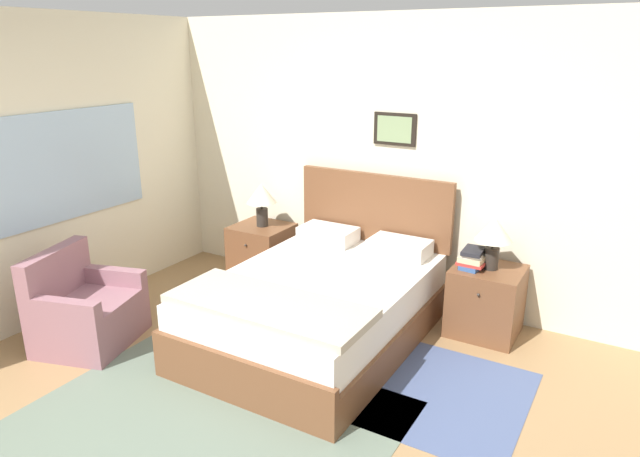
# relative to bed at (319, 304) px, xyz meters

# --- Properties ---
(wall_back) EXTENTS (6.92, 0.09, 2.60)m
(wall_back) POSITION_rel_bed_xyz_m (0.02, 1.13, 0.99)
(wall_back) COLOR beige
(wall_back) RESTS_ON ground_plane
(wall_left) EXTENTS (0.08, 5.26, 2.60)m
(wall_left) POSITION_rel_bed_xyz_m (-2.27, -0.34, 0.99)
(wall_left) COLOR beige
(wall_left) RESTS_ON ground_plane
(area_rug_main) EXTENTS (2.32, 1.91, 0.01)m
(area_rug_main) POSITION_rel_bed_xyz_m (-0.07, -1.36, -0.30)
(area_rug_main) COLOR slate
(area_rug_main) RESTS_ON ground_plane
(area_rug_bedside) EXTENTS (0.96, 1.23, 0.01)m
(area_rug_bedside) POSITION_rel_bed_xyz_m (1.23, -0.26, -0.30)
(area_rug_bedside) COLOR #47567F
(area_rug_bedside) RESTS_ON ground_plane
(bed) EXTENTS (1.50, 2.14, 1.20)m
(bed) POSITION_rel_bed_xyz_m (0.00, 0.00, 0.00)
(bed) COLOR brown
(bed) RESTS_ON ground_plane
(armchair) EXTENTS (0.84, 0.90, 0.78)m
(armchair) POSITION_rel_bed_xyz_m (-1.60, -1.01, -0.04)
(armchair) COLOR #8E606B
(armchair) RESTS_ON ground_plane
(nightstand_near_window) EXTENTS (0.55, 0.54, 0.58)m
(nightstand_near_window) POSITION_rel_bed_xyz_m (-1.15, 0.79, -0.02)
(nightstand_near_window) COLOR brown
(nightstand_near_window) RESTS_ON ground_plane
(nightstand_by_door) EXTENTS (0.55, 0.54, 0.58)m
(nightstand_by_door) POSITION_rel_bed_xyz_m (1.15, 0.79, -0.02)
(nightstand_by_door) COLOR brown
(nightstand_by_door) RESTS_ON ground_plane
(table_lamp_near_window) EXTENTS (0.30, 0.30, 0.44)m
(table_lamp_near_window) POSITION_rel_bed_xyz_m (-1.13, 0.79, 0.58)
(table_lamp_near_window) COLOR #2D2823
(table_lamp_near_window) RESTS_ON nightstand_near_window
(table_lamp_by_door) EXTENTS (0.30, 0.30, 0.44)m
(table_lamp_by_door) POSITION_rel_bed_xyz_m (1.16, 0.79, 0.58)
(table_lamp_by_door) COLOR #2D2823
(table_lamp_by_door) RESTS_ON nightstand_by_door
(book_thick_bottom) EXTENTS (0.17, 0.25, 0.04)m
(book_thick_bottom) POSITION_rel_bed_xyz_m (1.02, 0.74, 0.29)
(book_thick_bottom) COLOR #335693
(book_thick_bottom) RESTS_ON nightstand_by_door
(book_hardcover_middle) EXTENTS (0.22, 0.23, 0.03)m
(book_hardcover_middle) POSITION_rel_bed_xyz_m (1.02, 0.74, 0.32)
(book_hardcover_middle) COLOR #B7332D
(book_hardcover_middle) RESTS_ON book_thick_bottom
(book_novel_upper) EXTENTS (0.20, 0.23, 0.04)m
(book_novel_upper) POSITION_rel_bed_xyz_m (1.02, 0.74, 0.36)
(book_novel_upper) COLOR beige
(book_novel_upper) RESTS_ON book_hardcover_middle
(book_slim_near_top) EXTENTS (0.19, 0.22, 0.03)m
(book_slim_near_top) POSITION_rel_bed_xyz_m (1.02, 0.74, 0.39)
(book_slim_near_top) COLOR silver
(book_slim_near_top) RESTS_ON book_novel_upper
(book_paperback_top) EXTENTS (0.17, 0.25, 0.03)m
(book_paperback_top) POSITION_rel_bed_xyz_m (1.02, 0.74, 0.42)
(book_paperback_top) COLOR #232328
(book_paperback_top) RESTS_ON book_slim_near_top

